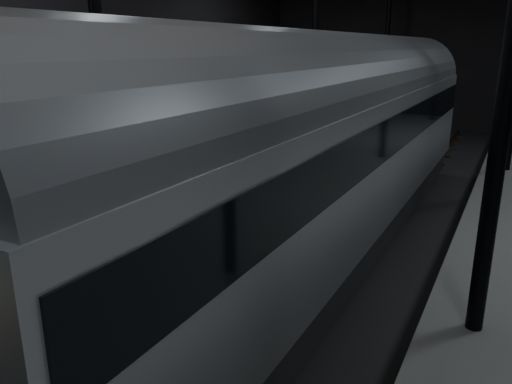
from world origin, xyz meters
The scene contains 6 objects.
ground centered at (0.00, 0.00, 0.00)m, with size 44.00×44.00×0.00m, color black.
platform_left centered at (-7.50, 0.00, 0.50)m, with size 9.00×43.80×1.00m, color #595956.
tactile_strip centered at (-3.25, 0.00, 1.00)m, with size 0.50×43.80×0.01m, color olive.
track centered at (0.00, 0.00, 0.07)m, with size 2.40×43.00×0.24m.
train centered at (0.00, 0.16, 3.08)m, with size 3.09×20.67×5.53m.
woman centered at (-4.11, -2.09, 1.77)m, with size 0.56×0.37×1.54m, color #9B855F.
Camera 1 is at (4.02, -11.86, 5.34)m, focal length 35.00 mm.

